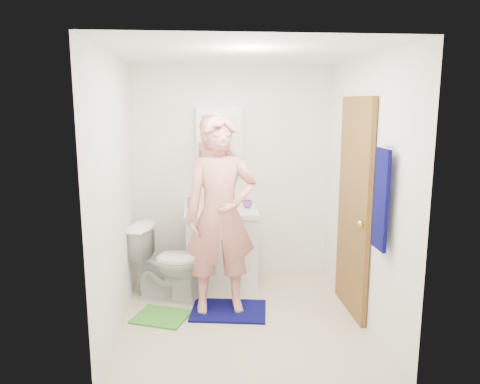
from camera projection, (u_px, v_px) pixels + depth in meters
name	position (u px, v px, depth m)	size (l,w,h in m)	color
floor	(243.00, 322.00, 4.35)	(2.20, 2.40, 0.02)	beige
ceiling	(243.00, 52.00, 3.89)	(2.20, 2.40, 0.02)	white
wall_back	(232.00, 174.00, 5.30)	(2.20, 0.02, 2.40)	white
wall_front	(262.00, 231.00, 2.94)	(2.20, 0.02, 2.40)	white
wall_left	(115.00, 196.00, 4.02)	(0.02, 2.40, 2.40)	white
wall_right	(365.00, 192.00, 4.22)	(0.02, 2.40, 2.40)	white
vanity_cabinet	(221.00, 249.00, 5.15)	(0.75, 0.55, 0.80)	white
countertop	(221.00, 212.00, 5.07)	(0.79, 0.59, 0.05)	white
sink_basin	(221.00, 211.00, 5.07)	(0.40, 0.40, 0.03)	white
faucet	(220.00, 201.00, 5.23)	(0.03, 0.03, 0.12)	silver
medicine_cabinet	(219.00, 139.00, 5.14)	(0.50, 0.12, 0.70)	white
mirror_panel	(219.00, 139.00, 5.08)	(0.46, 0.01, 0.66)	white
door	(354.00, 207.00, 4.40)	(0.05, 0.80, 2.05)	brown
door_knob	(361.00, 224.00, 4.09)	(0.07, 0.07, 0.07)	gold
towel	(381.00, 200.00, 3.65)	(0.03, 0.24, 0.80)	#080950
towel_hook	(389.00, 146.00, 3.57)	(0.02, 0.02, 0.06)	silver
toilet	(169.00, 262.00, 4.80)	(0.43, 0.75, 0.77)	white
bath_mat	(229.00, 311.00, 4.53)	(0.71, 0.51, 0.02)	#080950
green_rug	(161.00, 317.00, 4.40)	(0.48, 0.41, 0.02)	green
soap_dispenser	(193.00, 201.00, 5.00)	(0.09, 0.10, 0.21)	#C55C64
toothbrush_cup	(248.00, 204.00, 5.15)	(0.11, 0.11, 0.09)	#8A4497
man	(221.00, 216.00, 4.38)	(0.68, 0.44, 1.85)	#DC8B7B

